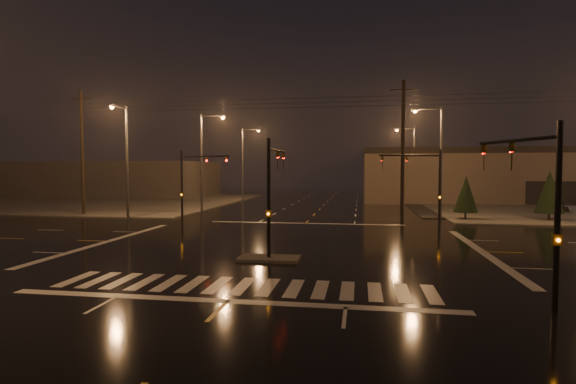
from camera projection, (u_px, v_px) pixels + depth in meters
name	position (u px, v px, depth m)	size (l,w,h in m)	color
ground	(283.00, 246.00, 26.11)	(140.00, 140.00, 0.00)	black
sidewalk_nw	(102.00, 202.00, 60.46)	(36.00, 36.00, 0.12)	#4D4B45
median_island	(269.00, 258.00, 22.16)	(3.00, 1.60, 0.15)	#4D4B45
crosswalk	(243.00, 286.00, 17.24)	(15.00, 2.60, 0.01)	beige
stop_bar_near	(227.00, 301.00, 15.27)	(16.00, 0.50, 0.01)	beige
stop_bar_far	(305.00, 223.00, 36.96)	(16.00, 0.50, 0.01)	beige
retail_building	(572.00, 173.00, 65.68)	(60.20, 28.30, 7.20)	#726151
commercial_block	(115.00, 179.00, 72.94)	(30.00, 18.00, 5.60)	#403A38
signal_mast_median	(272.00, 184.00, 22.89)	(0.25, 4.59, 6.00)	black
signal_mast_ne	(427.00, 178.00, 34.39)	(4.84, 1.86, 6.00)	black
signal_mast_nw	(191.00, 177.00, 37.42)	(4.84, 1.86, 6.00)	black
signal_mast_se	(539.00, 193.00, 14.68)	(1.55, 3.87, 6.00)	black
streetlight_1	(204.00, 156.00, 45.33)	(2.77, 0.32, 10.00)	#38383A
streetlight_2	(245.00, 159.00, 61.11)	(2.77, 0.32, 10.00)	#38383A
streetlight_3	(437.00, 154.00, 39.80)	(2.77, 0.32, 10.00)	#38383A
streetlight_4	(412.00, 159.00, 59.52)	(2.77, 0.32, 10.00)	#38383A
streetlight_5	(125.00, 154.00, 39.38)	(0.32, 2.77, 10.00)	#38383A
utility_pole_0	(82.00, 152.00, 43.10)	(2.20, 0.32, 12.00)	black
utility_pole_1	(403.00, 150.00, 38.32)	(2.20, 0.32, 12.00)	black
conifer_0	(466.00, 194.00, 39.22)	(2.05, 2.05, 3.91)	black
conifer_1	(550.00, 192.00, 38.50)	(2.34, 2.34, 4.36)	black
car_parked	(552.00, 205.00, 46.70)	(1.77, 4.39, 1.49)	black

